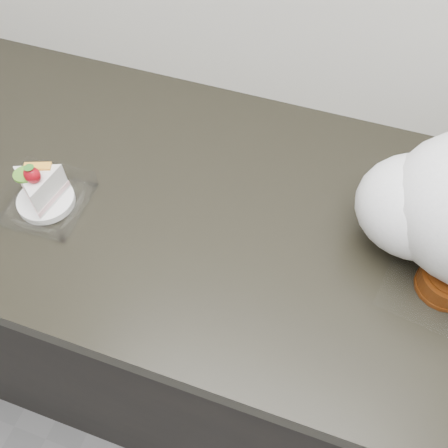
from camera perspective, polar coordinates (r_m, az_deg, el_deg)
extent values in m
cube|color=black|center=(1.29, 4.61, -12.33)|extent=(2.00, 0.60, 0.86)
cube|color=black|center=(0.90, 6.48, -0.56)|extent=(2.04, 0.64, 0.04)
cube|color=white|center=(0.95, -19.51, 2.22)|extent=(0.14, 0.14, 0.00)
cylinder|color=white|center=(0.95, -19.66, 2.54)|extent=(0.10, 0.10, 0.01)
ellipsoid|color=red|center=(0.88, -21.08, 5.25)|extent=(0.03, 0.02, 0.03)
cone|color=#2D7223|center=(0.87, -21.36, 5.88)|extent=(0.02, 0.02, 0.01)
cylinder|color=#56A12E|center=(0.90, -21.87, 5.28)|extent=(0.04, 0.04, 0.00)
cube|color=#FFA730|center=(0.91, -20.55, 6.18)|extent=(0.05, 0.03, 0.00)
cube|color=white|center=(0.88, 23.67, -6.66)|extent=(0.20, 0.19, 0.00)
cylinder|color=#5D2C0B|center=(0.86, 24.09, -6.01)|extent=(0.09, 0.09, 0.04)
cylinder|color=#5D2C0B|center=(0.87, 23.78, -6.49)|extent=(0.09, 0.09, 0.01)
ellipsoid|color=white|center=(0.83, 21.30, 1.83)|extent=(0.23, 0.21, 0.16)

